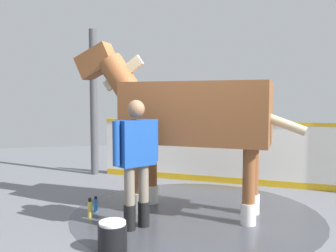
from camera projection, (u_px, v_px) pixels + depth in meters
The scene contains 9 objects.
ground_plane at pixel (201, 220), 4.86m from camera, with size 16.00×16.00×0.02m, color slate.
wet_patch at pixel (196, 213), 5.12m from camera, with size 3.51×3.51×0.00m, color #42444C.
barrier_wall at pixel (222, 154), 6.91m from camera, with size 4.23×2.76×1.20m.
roof_post_near at pixel (94, 103), 7.63m from camera, with size 0.16×0.16×3.07m, color #4C4C51.
horse at pixel (188, 115), 5.05m from camera, with size 2.93×2.04×2.47m.
handler at pixel (136, 156), 4.45m from camera, with size 0.60×0.40×1.61m.
wash_bucket at pixel (113, 237), 3.83m from camera, with size 0.31×0.31×0.33m.
bottle_shampoo at pixel (90, 209), 4.91m from camera, with size 0.06×0.06×0.27m.
bottle_spray at pixel (96, 205), 5.17m from camera, with size 0.06×0.06×0.23m.
Camera 1 is at (-1.53, -4.52, 1.64)m, focal length 38.43 mm.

